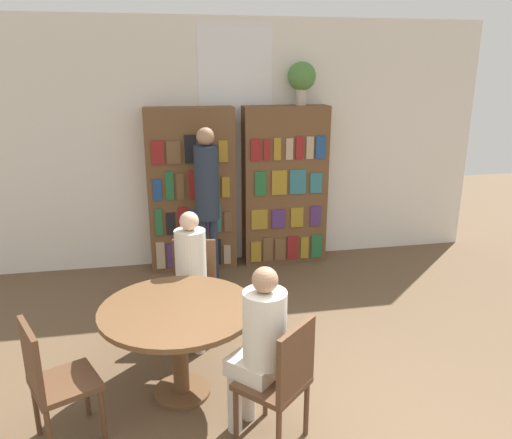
{
  "coord_description": "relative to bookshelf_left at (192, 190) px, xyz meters",
  "views": [
    {
      "loc": [
        -0.96,
        -2.31,
        2.42
      ],
      "look_at": [
        -0.09,
        2.1,
        1.05
      ],
      "focal_mm": 35.0,
      "sensor_mm": 36.0,
      "label": 1
    }
  ],
  "objects": [
    {
      "name": "chair_left_side",
      "position": [
        -0.12,
        -1.69,
        -0.48
      ],
      "size": [
        0.47,
        0.47,
        0.9
      ],
      "rotation": [
        0.0,
        0.0,
        -3.34
      ],
      "color": "brown",
      "rests_on": "ground_plane"
    },
    {
      "name": "seated_reader_left",
      "position": [
        -0.15,
        -1.87,
        -0.28
      ],
      "size": [
        0.33,
        0.4,
        1.24
      ],
      "rotation": [
        0.0,
        0.0,
        -3.34
      ],
      "color": "beige",
      "rests_on": "ground_plane"
    },
    {
      "name": "chair_far_side",
      "position": [
        0.33,
        -3.27,
        -0.48
      ],
      "size": [
        0.57,
        0.57,
        0.9
      ],
      "rotation": [
        0.0,
        0.0,
        0.75
      ],
      "color": "brown",
      "rests_on": "ground_plane"
    },
    {
      "name": "bookshelf_right",
      "position": [
        1.17,
        0.0,
        -0.0
      ],
      "size": [
        1.05,
        0.34,
        1.98
      ],
      "color": "brown",
      "rests_on": "ground_plane"
    },
    {
      "name": "flower_vase",
      "position": [
        1.36,
        0.0,
        1.32
      ],
      "size": [
        0.34,
        0.34,
        0.51
      ],
      "color": "#B7AD9E",
      "rests_on": "bookshelf_right"
    },
    {
      "name": "reading_table",
      "position": [
        -0.3,
        -2.6,
        -0.38
      ],
      "size": [
        1.16,
        1.16,
        0.74
      ],
      "color": "brown",
      "rests_on": "ground_plane"
    },
    {
      "name": "librarian_standing",
      "position": [
        0.14,
        -0.5,
        0.11
      ],
      "size": [
        0.27,
        0.54,
        1.8
      ],
      "color": "#232D3D",
      "rests_on": "ground_plane"
    },
    {
      "name": "bookshelf_left",
      "position": [
        0.0,
        0.0,
        0.0
      ],
      "size": [
        1.05,
        0.34,
        1.98
      ],
      "color": "brown",
      "rests_on": "ground_plane"
    },
    {
      "name": "wall_back",
      "position": [
        0.59,
        0.19,
        0.52
      ],
      "size": [
        6.4,
        0.07,
        3.0
      ],
      "color": "silver",
      "rests_on": "ground_plane"
    },
    {
      "name": "seated_reader_right",
      "position": [
        0.21,
        -3.14,
        -0.27
      ],
      "size": [
        0.43,
        0.43,
        1.24
      ],
      "rotation": [
        0.0,
        0.0,
        0.75
      ],
      "color": "silver",
      "rests_on": "ground_plane"
    },
    {
      "name": "chair_near_camera",
      "position": [
        -1.13,
        -2.98,
        -0.48
      ],
      "size": [
        0.53,
        0.53,
        0.9
      ],
      "rotation": [
        0.0,
        0.0,
        -1.14
      ],
      "color": "brown",
      "rests_on": "ground_plane"
    }
  ]
}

